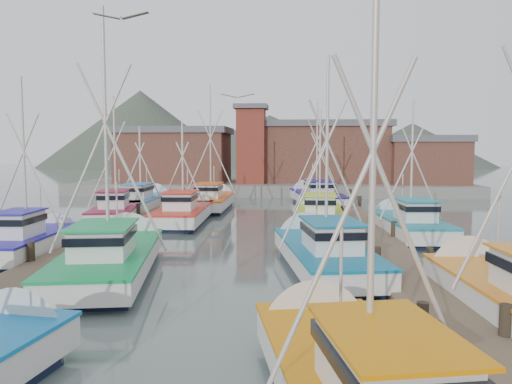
# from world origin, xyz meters

# --- Properties ---
(ground) EXTENTS (260.00, 260.00, 0.00)m
(ground) POSITION_xyz_m (0.00, 0.00, 0.00)
(ground) COLOR #536462
(ground) RESTS_ON ground
(dock_left) EXTENTS (2.30, 46.00, 1.50)m
(dock_left) POSITION_xyz_m (-7.00, 4.04, 0.21)
(dock_left) COLOR brown
(dock_left) RESTS_ON ground
(dock_right) EXTENTS (2.30, 46.00, 1.50)m
(dock_right) POSITION_xyz_m (7.00, 4.04, 0.21)
(dock_right) COLOR brown
(dock_right) RESTS_ON ground
(quay) EXTENTS (44.00, 16.00, 1.20)m
(quay) POSITION_xyz_m (0.00, 37.00, 0.60)
(quay) COLOR slate
(quay) RESTS_ON ground
(shed_left) EXTENTS (12.72, 8.48, 6.20)m
(shed_left) POSITION_xyz_m (-11.00, 35.00, 4.34)
(shed_left) COLOR brown
(shed_left) RESTS_ON quay
(shed_center) EXTENTS (14.84, 9.54, 6.90)m
(shed_center) POSITION_xyz_m (6.00, 37.00, 4.69)
(shed_center) COLOR brown
(shed_center) RESTS_ON quay
(shed_right) EXTENTS (8.48, 6.36, 5.20)m
(shed_right) POSITION_xyz_m (17.00, 34.00, 3.84)
(shed_right) COLOR brown
(shed_right) RESTS_ON quay
(lookout_tower) EXTENTS (3.60, 3.60, 8.50)m
(lookout_tower) POSITION_xyz_m (-2.00, 33.00, 5.55)
(lookout_tower) COLOR maroon
(lookout_tower) RESTS_ON quay
(distant_hills) EXTENTS (175.00, 140.00, 42.00)m
(distant_hills) POSITION_xyz_m (-12.76, 122.59, 0.00)
(distant_hills) COLOR #475043
(distant_hills) RESTS_ON ground
(boat_1) EXTENTS (4.43, 9.21, 8.84)m
(boat_1) POSITION_xyz_m (3.93, -12.44, 0.68)
(boat_1) COLOR black
(boat_1) RESTS_ON ground
(boat_4) EXTENTS (4.74, 10.42, 11.18)m
(boat_4) POSITION_xyz_m (-4.46, -2.24, 0.69)
(boat_4) COLOR black
(boat_4) RESTS_ON ground
(boat_5) EXTENTS (4.51, 9.90, 9.49)m
(boat_5) POSITION_xyz_m (3.93, -0.66, 0.68)
(boat_5) COLOR black
(boat_5) RESTS_ON ground
(boat_6) EXTENTS (3.51, 7.81, 8.78)m
(boat_6) POSITION_xyz_m (-9.47, 0.90, 0.68)
(boat_6) COLOR black
(boat_6) RESTS_ON ground
(boat_7) EXTENTS (4.23, 9.30, 10.59)m
(boat_7) POSITION_xyz_m (9.28, -6.32, 0.69)
(boat_7) COLOR black
(boat_7) RESTS_ON ground
(boat_8) EXTENTS (3.30, 9.52, 7.54)m
(boat_8) POSITION_xyz_m (-4.62, 11.67, 0.68)
(boat_8) COLOR black
(boat_8) RESTS_ON ground
(boat_9) EXTENTS (3.36, 9.22, 8.20)m
(boat_9) POSITION_xyz_m (4.36, 10.42, 0.68)
(boat_9) COLOR black
(boat_9) RESTS_ON ground
(boat_10) EXTENTS (4.28, 9.10, 9.25)m
(boat_10) POSITION_xyz_m (-9.45, 12.05, 0.68)
(boat_10) COLOR black
(boat_10) RESTS_ON ground
(boat_11) EXTENTS (3.46, 9.11, 8.41)m
(boat_11) POSITION_xyz_m (9.23, 7.64, 0.68)
(boat_11) COLOR black
(boat_11) RESTS_ON ground
(boat_12) EXTENTS (4.34, 9.46, 10.98)m
(boat_12) POSITION_xyz_m (-4.06, 19.45, 0.69)
(boat_12) COLOR black
(boat_12) RESTS_ON ground
(boat_13) EXTENTS (4.81, 10.76, 10.34)m
(boat_13) POSITION_xyz_m (4.57, 23.45, 0.69)
(boat_13) COLOR black
(boat_13) RESTS_ON ground
(boat_14) EXTENTS (3.30, 9.62, 7.64)m
(boat_14) POSITION_xyz_m (-9.60, 18.46, 0.68)
(boat_14) COLOR black
(boat_14) RESTS_ON ground
(gull_near) EXTENTS (1.54, 0.60, 0.24)m
(gull_near) POSITION_xyz_m (-1.95, -7.83, 8.58)
(gull_near) COLOR gray
(gull_near) RESTS_ON ground
(gull_far) EXTENTS (1.55, 0.62, 0.24)m
(gull_far) POSITION_xyz_m (0.18, 1.30, 7.37)
(gull_far) COLOR gray
(gull_far) RESTS_ON ground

